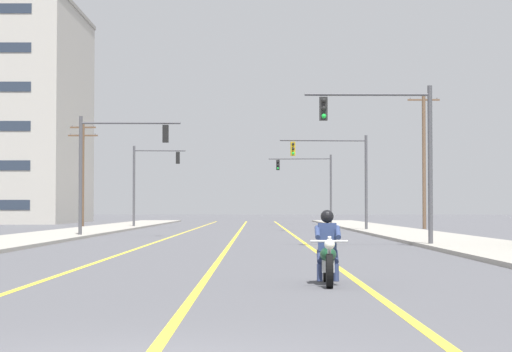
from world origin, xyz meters
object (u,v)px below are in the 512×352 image
traffic_signal_near_right (396,140)px  traffic_signal_mid_right (343,167)px  utility_pole_right_far (426,158)px  utility_pole_left_far (85,170)px  traffic_signal_near_left (112,157)px  traffic_signal_far_right (315,178)px  traffic_signal_mid_left (151,174)px  motorcycle_with_rider (330,255)px

traffic_signal_near_right → traffic_signal_mid_right: bearing=89.6°
utility_pole_right_far → traffic_signal_near_right: bearing=-102.4°
traffic_signal_mid_right → utility_pole_left_far: size_ratio=0.75×
traffic_signal_near_left → utility_pole_right_far: 27.34m
traffic_signal_near_right → traffic_signal_far_right: 46.10m
traffic_signal_near_left → traffic_signal_far_right: (12.46, 34.21, 0.02)m
traffic_signal_mid_left → utility_pole_right_far: bearing=-10.0°
traffic_signal_mid_right → utility_pole_left_far: bearing=144.1°
utility_pole_right_far → traffic_signal_mid_left: bearing=170.0°
traffic_signal_near_right → utility_pole_left_far: (-19.06, 38.04, 0.42)m
traffic_signal_near_right → traffic_signal_near_left: size_ratio=1.00×
traffic_signal_mid_left → traffic_signal_far_right: same height
traffic_signal_near_left → traffic_signal_mid_left: (-0.65, 22.63, -0.08)m
traffic_signal_far_right → utility_pole_right_far: 16.73m
traffic_signal_near_left → traffic_signal_far_right: same height
motorcycle_with_rider → utility_pole_right_far: (10.67, 48.18, 4.48)m
motorcycle_with_rider → traffic_signal_mid_left: bearing=100.4°
traffic_signal_near_left → utility_pole_left_far: bearing=103.5°
traffic_signal_near_left → traffic_signal_far_right: size_ratio=1.00×
traffic_signal_far_right → utility_pole_right_far: size_ratio=0.64×
traffic_signal_mid_left → utility_pole_left_far: 6.68m
traffic_signal_near_right → traffic_signal_mid_left: size_ratio=1.00×
motorcycle_with_rider → traffic_signal_mid_left: size_ratio=0.35×
motorcycle_with_rider → traffic_signal_near_left: bearing=107.0°
traffic_signal_near_left → traffic_signal_mid_right: 17.82m
traffic_signal_far_right → utility_pole_left_far: utility_pole_left_far is taller
traffic_signal_far_right → utility_pole_left_far: bearing=-156.7°
utility_pole_right_far → utility_pole_left_far: (-25.85, 7.07, -0.55)m
traffic_signal_near_right → utility_pole_left_far: size_ratio=0.75×
motorcycle_with_rider → utility_pole_right_far: 49.55m
motorcycle_with_rider → traffic_signal_mid_left: (-9.53, 51.72, 3.45)m
traffic_signal_far_right → traffic_signal_mid_right: bearing=-88.7°
motorcycle_with_rider → traffic_signal_near_left: traffic_signal_near_left is taller
motorcycle_with_rider → utility_pole_left_far: 57.43m
motorcycle_with_rider → traffic_signal_near_left: size_ratio=0.35×
motorcycle_with_rider → utility_pole_right_far: utility_pole_right_far is taller
traffic_signal_far_right → motorcycle_with_rider: bearing=-93.2°
traffic_signal_mid_right → traffic_signal_mid_left: (-13.59, 10.38, -0.11)m
traffic_signal_near_left → traffic_signal_near_right: bearing=-43.0°
traffic_signal_near_right → traffic_signal_far_right: (-0.30, 46.10, 0.04)m
traffic_signal_near_right → traffic_signal_mid_right: (0.18, 24.13, 0.05)m
traffic_signal_near_right → traffic_signal_mid_left: bearing=111.2°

